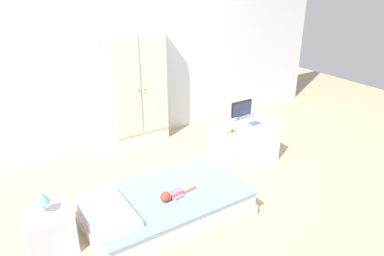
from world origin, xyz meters
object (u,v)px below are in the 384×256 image
(bed, at_px, (167,206))
(nightstand, at_px, (49,231))
(book_blue, at_px, (255,123))
(tv_stand, at_px, (244,143))
(wardrobe, at_px, (137,87))
(table_lamp, at_px, (42,198))
(rocking_horse_toy, at_px, (232,127))
(doll, at_px, (172,195))
(tv_monitor, at_px, (241,109))

(bed, bearing_deg, nightstand, 170.62)
(book_blue, bearing_deg, tv_stand, 121.38)
(nightstand, distance_m, wardrobe, 2.25)
(table_lamp, height_order, rocking_horse_toy, rocking_horse_toy)
(doll, distance_m, table_lamp, 1.10)
(doll, bearing_deg, rocking_horse_toy, 21.24)
(doll, height_order, nightstand, nightstand)
(wardrobe, height_order, tv_stand, wardrobe)
(tv_stand, bearing_deg, tv_monitor, 95.76)
(wardrobe, distance_m, book_blue, 1.60)
(rocking_horse_toy, bearing_deg, tv_stand, 23.84)
(nightstand, distance_m, tv_stand, 2.39)
(doll, relative_size, rocking_horse_toy, 3.21)
(table_lamp, bearing_deg, bed, -9.38)
(bed, height_order, tv_monitor, tv_monitor)
(doll, relative_size, table_lamp, 1.85)
(doll, bearing_deg, nightstand, 166.51)
(table_lamp, distance_m, tv_monitor, 2.39)
(tv_monitor, height_order, book_blue, tv_monitor)
(wardrobe, height_order, rocking_horse_toy, wardrobe)
(book_blue, bearing_deg, nightstand, -175.78)
(book_blue, bearing_deg, bed, -165.74)
(tv_monitor, bearing_deg, rocking_horse_toy, -145.05)
(bed, xyz_separation_m, book_blue, (1.38, 0.35, 0.41))
(table_lamp, relative_size, tv_monitor, 0.74)
(tv_stand, xyz_separation_m, tv_monitor, (-0.01, 0.07, 0.41))
(bed, xyz_separation_m, rocking_horse_toy, (1.02, 0.31, 0.46))
(tv_monitor, bearing_deg, book_blue, -68.65)
(wardrobe, bearing_deg, book_blue, -56.59)
(bed, xyz_separation_m, nightstand, (-1.04, 0.17, 0.05))
(doll, relative_size, nightstand, 1.04)
(wardrobe, xyz_separation_m, tv_stand, (0.81, -1.22, -0.53))
(doll, bearing_deg, table_lamp, 166.51)
(bed, distance_m, tv_monitor, 1.52)
(tv_monitor, relative_size, rocking_horse_toy, 2.35)
(book_blue, bearing_deg, tv_monitor, 111.35)
(doll, distance_m, rocking_horse_toy, 1.12)
(nightstand, height_order, rocking_horse_toy, rocking_horse_toy)
(bed, xyz_separation_m, tv_monitor, (1.32, 0.52, 0.55))
(book_blue, bearing_deg, wardrobe, 123.41)
(bed, height_order, book_blue, book_blue)
(table_lamp, bearing_deg, nightstand, 0.00)
(nightstand, height_order, tv_monitor, tv_monitor)
(doll, bearing_deg, tv_monitor, 24.67)
(nightstand, distance_m, book_blue, 2.46)
(bed, relative_size, nightstand, 4.01)
(bed, relative_size, tv_monitor, 5.27)
(nightstand, xyz_separation_m, tv_stand, (2.37, 0.28, 0.08))
(doll, distance_m, book_blue, 1.46)
(table_lamp, xyz_separation_m, tv_stand, (2.37, 0.28, -0.25))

